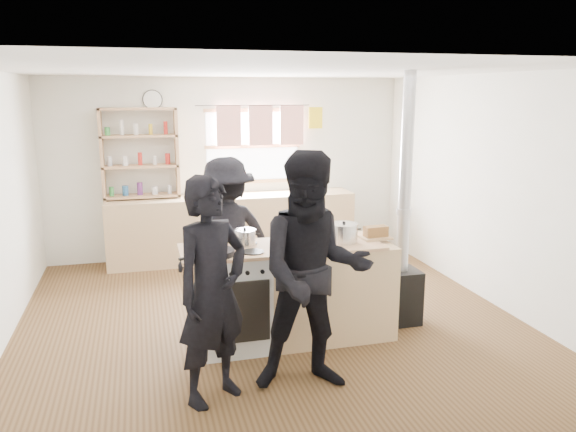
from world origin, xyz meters
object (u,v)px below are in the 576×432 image
Objects in this scene: cooking_island at (297,292)px; person_near_right at (313,273)px; skillet_greens at (216,252)px; thermos at (311,181)px; flue_heater at (402,261)px; stockpot_stove at (245,237)px; person_near_left at (212,291)px; person_far at (227,236)px; roast_tray at (289,242)px; bread_board at (376,233)px; stockpot_counter at (344,233)px.

cooking_island is 0.99m from person_near_right.
cooking_island is at bearing 11.73° from skillet_greens.
cooking_island is (-1.00, -2.77, -0.59)m from thermos.
flue_heater is at bearing 6.40° from cooking_island.
stockpot_stove is at bearing 167.87° from cooking_island.
thermos is 0.18× the size of person_near_left.
stockpot_stove is 0.12× the size of person_far.
person_far is at bearing 45.49° from person_near_left.
person_near_left reaches higher than roast_tray.
person_near_left is 1.75m from person_far.
roast_tray is 0.87m from bread_board.
flue_heater is 1.62m from person_near_right.
bread_board is (1.55, 0.18, 0.02)m from skillet_greens.
person_near_right is (0.66, -0.70, -0.02)m from skillet_greens.
flue_heater reaches higher than person_near_left.
bread_board is 0.15× the size of person_near_right.
thermos is 0.12× the size of flue_heater.
roast_tray is at bearing 97.82° from person_far.
person_near_right reaches higher than bread_board.
skillet_greens is at bearing 142.16° from person_near_right.
person_near_right reaches higher than cooking_island.
bread_board is (1.25, -0.08, -0.02)m from stockpot_stove.
roast_tray is (-0.08, -0.03, 0.50)m from cooking_island.
flue_heater reaches higher than stockpot_stove.
roast_tray reaches higher than cooking_island.
stockpot_counter is 0.91× the size of bread_board.
cooking_island is 9.74× the size of stockpot_stove.
flue_heater is at bearing 7.49° from roast_tray.
person_near_right is at bearing -47.06° from skillet_greens.
roast_tray is 1.16m from person_near_left.
flue_heater reaches higher than person_near_right.
flue_heater reaches higher than skillet_greens.
stockpot_counter is at bearing -8.01° from stockpot_stove.
flue_heater is at bearing 47.82° from person_near_right.
person_near_right is at bearing -33.08° from person_near_left.
thermos is at bearing 58.91° from skillet_greens.
roast_tray is at bearing -172.51° from flue_heater.
skillet_greens reaches higher than cooking_island.
stockpot_counter is (0.44, -0.03, 0.55)m from cooking_island.
thermos is 1.54× the size of stockpot_stove.
flue_heater is 1.81m from person_far.
person_near_left reaches higher than thermos.
skillet_greens is 0.26× the size of person_far.
stockpot_counter is at bearing -101.18° from thermos.
flue_heater is (1.90, 0.29, -0.32)m from skillet_greens.
person_far reaches higher than stockpot_stove.
stockpot_stove is (-0.38, 0.13, 0.03)m from roast_tray.
cooking_island is 0.93m from skillet_greens.
person_near_right is at bearing -97.52° from cooking_island.
cooking_island is 1.14× the size of person_near_left.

